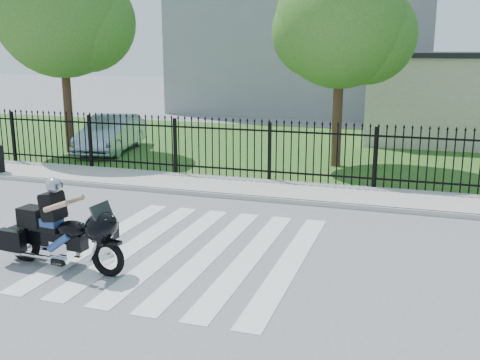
% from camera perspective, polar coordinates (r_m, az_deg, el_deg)
% --- Properties ---
extents(ground, '(120.00, 120.00, 0.00)m').
position_cam_1_polar(ground, '(11.13, -5.11, -7.26)').
color(ground, slate).
rests_on(ground, ground).
extents(crosswalk, '(5.00, 5.50, 0.01)m').
position_cam_1_polar(crosswalk, '(11.13, -5.11, -7.23)').
color(crosswalk, silver).
rests_on(crosswalk, ground).
extents(sidewalk, '(40.00, 2.00, 0.12)m').
position_cam_1_polar(sidewalk, '(15.63, 2.03, -0.91)').
color(sidewalk, '#ADAAA3').
rests_on(sidewalk, ground).
extents(curb, '(40.00, 0.12, 0.12)m').
position_cam_1_polar(curb, '(14.70, 0.96, -1.83)').
color(curb, '#ADAAA3').
rests_on(curb, ground).
extents(grass_strip, '(40.00, 12.00, 0.02)m').
position_cam_1_polar(grass_strip, '(22.31, 6.98, 3.19)').
color(grass_strip, '#26511B').
rests_on(grass_strip, ground).
extents(iron_fence, '(26.00, 0.04, 1.80)m').
position_cam_1_polar(iron_fence, '(16.39, 3.02, 2.77)').
color(iron_fence, black).
rests_on(iron_fence, ground).
extents(tree_left, '(4.80, 4.80, 7.58)m').
position_cam_1_polar(tree_left, '(22.08, -17.71, 16.03)').
color(tree_left, '#382316').
rests_on(tree_left, ground).
extents(tree_mid, '(4.20, 4.20, 6.78)m').
position_cam_1_polar(tree_mid, '(18.77, 10.23, 15.46)').
color(tree_mid, '#382316').
rests_on(tree_mid, ground).
extents(building_tall, '(15.00, 10.00, 12.00)m').
position_cam_1_polar(building_tall, '(36.34, 6.86, 16.57)').
color(building_tall, gray).
rests_on(building_tall, ground).
extents(motorcycle_rider, '(2.57, 0.93, 1.70)m').
position_cam_1_polar(motorcycle_rider, '(10.64, -17.86, -4.90)').
color(motorcycle_rider, black).
rests_on(motorcycle_rider, ground).
extents(parked_car, '(2.18, 4.39, 1.38)m').
position_cam_1_polar(parked_car, '(21.92, -12.97, 4.63)').
color(parked_car, '#9EB5C7').
rests_on(parked_car, grass_strip).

